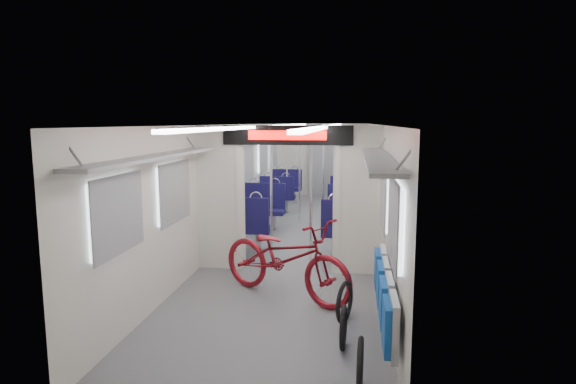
% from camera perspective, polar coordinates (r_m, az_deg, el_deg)
% --- Properties ---
extents(carriage, '(12.00, 12.02, 2.31)m').
position_cam_1_polar(carriage, '(9.23, 1.48, 3.02)').
color(carriage, '#515456').
rests_on(carriage, ground).
extents(bicycle, '(2.18, 1.67, 1.10)m').
position_cam_1_polar(bicycle, '(6.50, -0.32, -7.78)').
color(bicycle, maroon).
rests_on(bicycle, ground).
extents(flip_bench, '(0.12, 2.11, 0.52)m').
position_cam_1_polar(flip_bench, '(5.22, 11.39, -11.67)').
color(flip_bench, gray).
rests_on(flip_bench, carriage).
extents(bike_hoop_a, '(0.08, 0.51, 0.51)m').
position_cam_1_polar(bike_hoop_a, '(4.49, 8.54, -19.98)').
color(bike_hoop_a, black).
rests_on(bike_hoop_a, ground).
extents(bike_hoop_b, '(0.08, 0.48, 0.47)m').
position_cam_1_polar(bike_hoop_b, '(5.22, 6.58, -15.93)').
color(bike_hoop_b, black).
rests_on(bike_hoop_b, ground).
extents(bike_hoop_c, '(0.21, 0.50, 0.51)m').
position_cam_1_polar(bike_hoop_c, '(5.83, 6.72, -13.08)').
color(bike_hoop_c, black).
rests_on(bike_hoop_c, ground).
extents(seat_bay_near_left, '(0.93, 2.17, 1.13)m').
position_cam_1_polar(seat_bay_near_left, '(9.69, -3.92, -2.38)').
color(seat_bay_near_left, '#100C37').
rests_on(seat_bay_near_left, ground).
extents(seat_bay_near_right, '(0.94, 2.20, 1.14)m').
position_cam_1_polar(seat_bay_near_right, '(9.43, 7.20, -2.70)').
color(seat_bay_near_right, '#100C37').
rests_on(seat_bay_near_right, ground).
extents(seat_bay_far_left, '(0.89, 1.98, 1.07)m').
position_cam_1_polar(seat_bay_far_left, '(13.33, -0.69, 0.46)').
color(seat_bay_far_left, '#100C37').
rests_on(seat_bay_far_left, ground).
extents(seat_bay_far_right, '(0.95, 2.28, 1.16)m').
position_cam_1_polar(seat_bay_far_right, '(12.92, 7.37, 0.32)').
color(seat_bay_far_right, '#100C37').
rests_on(seat_bay_far_right, ground).
extents(stanchion_near_left, '(0.04, 0.04, 2.30)m').
position_cam_1_polar(stanchion_near_left, '(8.26, -2.00, -0.05)').
color(stanchion_near_left, silver).
rests_on(stanchion_near_left, ground).
extents(stanchion_near_right, '(0.05, 0.05, 2.30)m').
position_cam_1_polar(stanchion_near_right, '(7.92, 2.73, -0.42)').
color(stanchion_near_right, silver).
rests_on(stanchion_near_right, ground).
extents(stanchion_far_left, '(0.04, 0.04, 2.30)m').
position_cam_1_polar(stanchion_far_left, '(11.29, 1.39, 2.20)').
color(stanchion_far_left, silver).
rests_on(stanchion_far_left, ground).
extents(stanchion_far_right, '(0.04, 0.04, 2.30)m').
position_cam_1_polar(stanchion_far_right, '(11.09, 4.19, 2.07)').
color(stanchion_far_right, silver).
rests_on(stanchion_far_right, ground).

